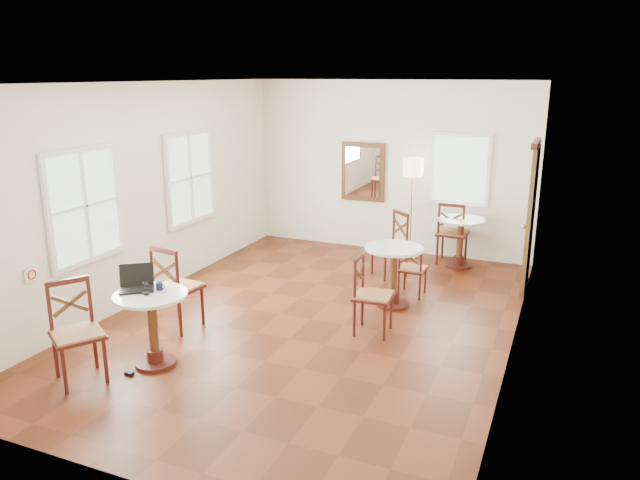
# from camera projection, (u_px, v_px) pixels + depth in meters

# --- Properties ---
(ground) EXTENTS (7.00, 7.00, 0.00)m
(ground) POSITION_uv_depth(u_px,v_px,m) (311.00, 319.00, 7.84)
(ground) COLOR #57210E
(ground) RESTS_ON ground
(room_shell) EXTENTS (5.02, 7.02, 3.01)m
(room_shell) POSITION_uv_depth(u_px,v_px,m) (315.00, 173.00, 7.60)
(room_shell) COLOR white
(room_shell) RESTS_ON ground
(cafe_table_near) EXTENTS (0.79, 0.79, 0.83)m
(cafe_table_near) POSITION_uv_depth(u_px,v_px,m) (152.00, 321.00, 6.49)
(cafe_table_near) COLOR #411510
(cafe_table_near) RESTS_ON ground
(cafe_table_mid) EXTENTS (0.80, 0.80, 0.84)m
(cafe_table_mid) POSITION_uv_depth(u_px,v_px,m) (394.00, 270.00, 8.17)
(cafe_table_mid) COLOR #411510
(cafe_table_mid) RESTS_ON ground
(cafe_table_back) EXTENTS (0.78, 0.78, 0.82)m
(cafe_table_back) POSITION_uv_depth(u_px,v_px,m) (460.00, 237.00, 9.84)
(cafe_table_back) COLOR #411510
(cafe_table_back) RESTS_ON ground
(chair_near_a) EXTENTS (0.56, 0.56, 1.09)m
(chair_near_a) POSITION_uv_depth(u_px,v_px,m) (176.00, 287.00, 7.44)
(chair_near_a) COLOR #411510
(chair_near_a) RESTS_ON ground
(chair_near_b) EXTENTS (0.68, 0.68, 1.06)m
(chair_near_b) POSITION_uv_depth(u_px,v_px,m) (77.00, 332.00, 6.17)
(chair_near_b) COLOR #411510
(chair_near_b) RESTS_ON ground
(chair_mid_a) EXTENTS (0.38, 0.38, 0.82)m
(chair_mid_a) POSITION_uv_depth(u_px,v_px,m) (412.00, 269.00, 8.57)
(chair_mid_a) COLOR #411510
(chair_mid_a) RESTS_ON ground
(chair_mid_b) EXTENTS (0.49, 0.49, 0.99)m
(chair_mid_b) POSITION_uv_depth(u_px,v_px,m) (371.00, 295.00, 7.32)
(chair_mid_b) COLOR #411510
(chair_mid_b) RESTS_ON ground
(chair_back_a) EXTENTS (0.50, 0.50, 1.06)m
(chair_back_a) POSITION_uv_depth(u_px,v_px,m) (452.00, 233.00, 10.03)
(chair_back_a) COLOR #411510
(chair_back_a) RESTS_ON ground
(chair_back_b) EXTENTS (0.67, 0.67, 1.02)m
(chair_back_b) POSITION_uv_depth(u_px,v_px,m) (391.00, 245.00, 9.41)
(chair_back_b) COLOR #411510
(chair_back_b) RESTS_ON ground
(floor_lamp) EXTENTS (0.34, 0.34, 1.74)m
(floor_lamp) POSITION_uv_depth(u_px,v_px,m) (413.00, 174.00, 10.06)
(floor_lamp) COLOR #BF8C3F
(floor_lamp) RESTS_ON ground
(laptop) EXTENTS (0.47, 0.45, 0.26)m
(laptop) POSITION_uv_depth(u_px,v_px,m) (137.00, 283.00, 6.54)
(laptop) COLOR black
(laptop) RESTS_ON cafe_table_near
(mouse) EXTENTS (0.10, 0.07, 0.03)m
(mouse) POSITION_uv_depth(u_px,v_px,m) (146.00, 293.00, 6.36)
(mouse) COLOR black
(mouse) RESTS_ON cafe_table_near
(navy_mug) EXTENTS (0.11, 0.07, 0.08)m
(navy_mug) POSITION_uv_depth(u_px,v_px,m) (160.00, 286.00, 6.51)
(navy_mug) COLOR black
(navy_mug) RESTS_ON cafe_table_near
(water_glass) EXTENTS (0.06, 0.06, 0.10)m
(water_glass) POSITION_uv_depth(u_px,v_px,m) (145.00, 287.00, 6.47)
(water_glass) COLOR white
(water_glass) RESTS_ON cafe_table_near
(power_adapter) EXTENTS (0.09, 0.06, 0.04)m
(power_adapter) POSITION_uv_depth(u_px,v_px,m) (129.00, 373.00, 6.39)
(power_adapter) COLOR black
(power_adapter) RESTS_ON ground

